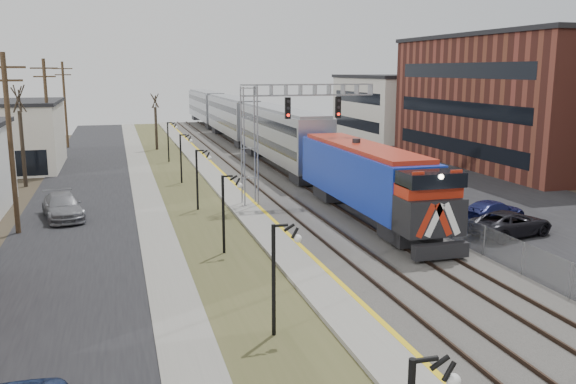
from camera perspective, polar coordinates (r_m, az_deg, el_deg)
name	(u,v)px	position (r m, az deg, el deg)	size (l,w,h in m)	color
street_west	(83,196)	(47.03, -18.64, -0.32)	(7.00, 120.00, 0.04)	black
sidewalk	(146,192)	(46.99, -13.17, -0.01)	(2.00, 120.00, 0.08)	gray
grass_median	(186,190)	(47.20, -9.53, 0.18)	(4.00, 120.00, 0.06)	#474927
platform	(225,187)	(47.59, -5.94, 0.47)	(2.00, 120.00, 0.24)	gray
ballast_bed	(287,184)	(48.67, -0.14, 0.75)	(8.00, 120.00, 0.20)	#595651
parking_lot	(422,178)	(53.13, 12.43, 1.30)	(16.00, 120.00, 0.04)	black
platform_edge	(236,185)	(47.72, -4.91, 0.68)	(0.24, 120.00, 0.01)	gold
track_near	(262,183)	(48.15, -2.43, 0.84)	(1.58, 120.00, 0.15)	#2D2119
track_far	(304,181)	(49.06, 1.55, 1.04)	(1.58, 120.00, 0.15)	#2D2119
train	(246,124)	(70.72, -3.98, 6.35)	(3.00, 85.85, 5.33)	#142FA9
signal_gantry	(275,123)	(40.50, -1.27, 6.44)	(9.00, 1.07, 8.15)	gray
lampposts	(222,214)	(30.59, -6.16, -2.05)	(0.14, 62.14, 4.00)	black
utility_poles	(11,145)	(36.74, -24.52, 4.00)	(0.28, 80.28, 10.00)	#4C3823
fence	(336,173)	(49.82, 4.52, 1.78)	(0.04, 120.00, 1.60)	gray
bare_trees	(67,153)	(50.53, -19.95, 3.45)	(12.30, 42.30, 5.95)	#382D23
car_lot_c	(510,224)	(35.84, 20.09, -2.84)	(2.31, 5.02, 1.39)	black
car_lot_d	(492,212)	(38.41, 18.58, -1.83)	(1.93, 4.74, 1.38)	navy
car_lot_e	(372,171)	(51.36, 7.90, 1.92)	(1.73, 4.29, 1.46)	slate
car_street_b	(63,207)	(40.05, -20.34, -1.33)	(2.11, 5.18, 1.50)	slate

